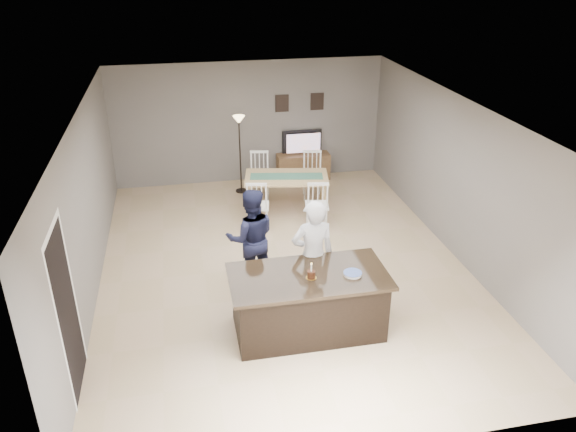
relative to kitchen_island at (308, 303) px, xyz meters
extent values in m
plane|color=tan|center=(0.00, 1.80, -0.45)|extent=(8.00, 8.00, 0.00)
plane|color=slate|center=(0.00, 5.80, 0.90)|extent=(6.00, 0.00, 6.00)
plane|color=slate|center=(0.00, -2.20, 0.90)|extent=(6.00, 0.00, 6.00)
plane|color=slate|center=(-3.00, 1.80, 0.90)|extent=(0.00, 8.00, 8.00)
plane|color=slate|center=(3.00, 1.80, 0.90)|extent=(0.00, 8.00, 8.00)
plane|color=white|center=(0.00, 1.80, 2.25)|extent=(8.00, 8.00, 0.00)
cube|color=black|center=(0.00, 0.00, -0.03)|extent=(2.00, 1.00, 0.85)
cube|color=black|center=(0.00, 0.00, 0.42)|extent=(2.15, 1.10, 0.05)
cube|color=brown|center=(1.20, 5.57, -0.15)|extent=(1.20, 0.40, 0.60)
imported|color=black|center=(1.20, 5.64, 0.41)|extent=(0.91, 0.12, 0.53)
plane|color=orange|center=(1.20, 5.56, 0.42)|extent=(0.78, 0.00, 0.78)
cube|color=black|center=(0.75, 5.78, 1.30)|extent=(0.30, 0.02, 0.38)
cube|color=black|center=(1.55, 5.78, 1.30)|extent=(0.30, 0.02, 0.38)
plane|color=black|center=(-2.99, -0.50, 0.60)|extent=(0.00, 2.10, 2.10)
plane|color=white|center=(-2.99, -0.50, 1.69)|extent=(0.00, 1.02, 1.02)
imported|color=silver|center=(0.19, 0.55, 0.41)|extent=(0.64, 0.43, 1.73)
imported|color=#171932|center=(-0.59, 1.35, 0.36)|extent=(0.81, 0.64, 1.63)
cylinder|color=gold|center=(0.02, -0.08, 0.45)|extent=(0.15, 0.15, 0.00)
cylinder|color=#3D2110|center=(0.02, -0.08, 0.50)|extent=(0.11, 0.11, 0.10)
cylinder|color=white|center=(0.02, -0.08, 0.60)|extent=(0.02, 0.02, 0.11)
sphere|color=#FFBF4C|center=(0.02, -0.08, 0.67)|extent=(0.02, 0.02, 0.02)
cylinder|color=white|center=(0.58, -0.12, 0.45)|extent=(0.24, 0.24, 0.01)
cylinder|color=white|center=(0.58, -0.12, 0.46)|extent=(0.24, 0.24, 0.01)
cylinder|color=white|center=(0.58, -0.12, 0.48)|extent=(0.24, 0.24, 0.01)
cylinder|color=#314997|center=(0.58, -0.12, 0.48)|extent=(0.25, 0.25, 0.00)
cube|color=tan|center=(0.47, 3.89, 0.29)|extent=(1.78, 1.20, 0.04)
cylinder|color=tan|center=(-0.32, 3.65, -0.09)|extent=(0.06, 0.06, 0.73)
cylinder|color=tan|center=(1.27, 4.13, -0.09)|extent=(0.06, 0.06, 0.73)
cube|color=#40745C|center=(0.47, 3.89, 0.32)|extent=(1.48, 0.61, 0.01)
cube|color=white|center=(-0.21, 3.29, 0.01)|extent=(0.50, 0.48, 0.04)
cylinder|color=white|center=(-0.41, 3.16, -0.23)|extent=(0.03, 0.03, 0.44)
cylinder|color=white|center=(-0.01, 3.42, -0.23)|extent=(0.03, 0.03, 0.44)
cube|color=white|center=(-0.24, 3.11, 0.52)|extent=(0.39, 0.10, 0.05)
cube|color=white|center=(0.90, 3.08, 0.01)|extent=(0.50, 0.48, 0.04)
cylinder|color=white|center=(0.70, 2.96, -0.23)|extent=(0.03, 0.03, 0.44)
cylinder|color=white|center=(1.10, 3.21, -0.23)|extent=(0.03, 0.03, 0.44)
cube|color=white|center=(0.86, 2.90, 0.52)|extent=(0.39, 0.10, 0.05)
cube|color=white|center=(0.05, 4.70, 0.01)|extent=(0.50, 0.48, 0.04)
cylinder|color=white|center=(0.25, 4.83, -0.23)|extent=(0.03, 0.03, 0.44)
cylinder|color=white|center=(-0.15, 4.57, -0.23)|extent=(0.03, 0.03, 0.44)
cube|color=white|center=(0.08, 4.88, 0.52)|extent=(0.39, 0.10, 0.05)
cube|color=white|center=(1.16, 4.50, 0.01)|extent=(0.50, 0.48, 0.04)
cylinder|color=white|center=(1.36, 4.62, -0.23)|extent=(0.03, 0.03, 0.44)
cylinder|color=white|center=(0.96, 4.37, -0.23)|extent=(0.03, 0.03, 0.44)
cube|color=white|center=(1.19, 4.68, 0.52)|extent=(0.39, 0.10, 0.05)
cylinder|color=black|center=(-0.30, 5.12, -0.44)|extent=(0.26, 0.26, 0.03)
cylinder|color=black|center=(-0.30, 5.12, 0.35)|extent=(0.03, 0.03, 1.57)
cone|color=#F6CF87|center=(-0.30, 5.12, 1.17)|extent=(0.26, 0.26, 0.16)
camera|label=1|loc=(-1.55, -6.26, 4.43)|focal=35.00mm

